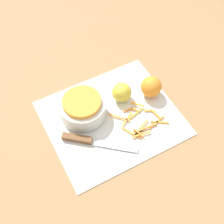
% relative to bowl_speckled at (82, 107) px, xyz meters
% --- Properties ---
extents(ground_plane, '(4.00, 4.00, 0.00)m').
position_rel_bowl_speckled_xyz_m(ground_plane, '(0.07, -0.06, -0.04)').
color(ground_plane, '#9E754C').
extents(cutting_board, '(0.41, 0.36, 0.01)m').
position_rel_bowl_speckled_xyz_m(cutting_board, '(0.07, -0.06, -0.04)').
color(cutting_board, silver).
rests_on(cutting_board, ground_plane).
extents(bowl_speckled, '(0.15, 0.15, 0.07)m').
position_rel_bowl_speckled_xyz_m(bowl_speckled, '(0.00, 0.00, 0.00)').
color(bowl_speckled, silver).
rests_on(bowl_speckled, cutting_board).
extents(knife, '(0.20, 0.17, 0.02)m').
position_rel_bowl_speckled_xyz_m(knife, '(-0.04, -0.10, -0.03)').
color(knife, brown).
rests_on(knife, cutting_board).
extents(orange_left, '(0.07, 0.07, 0.07)m').
position_rel_bowl_speckled_xyz_m(orange_left, '(0.23, -0.03, 0.00)').
color(orange_left, orange).
rests_on(orange_left, cutting_board).
extents(lemon, '(0.06, 0.06, 0.06)m').
position_rel_bowl_speckled_xyz_m(lemon, '(0.14, -0.00, -0.00)').
color(lemon, gold).
rests_on(lemon, cutting_board).
extents(peel_pile, '(0.16, 0.13, 0.01)m').
position_rel_bowl_speckled_xyz_m(peel_pile, '(0.14, -0.12, -0.03)').
color(peel_pile, orange).
rests_on(peel_pile, cutting_board).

